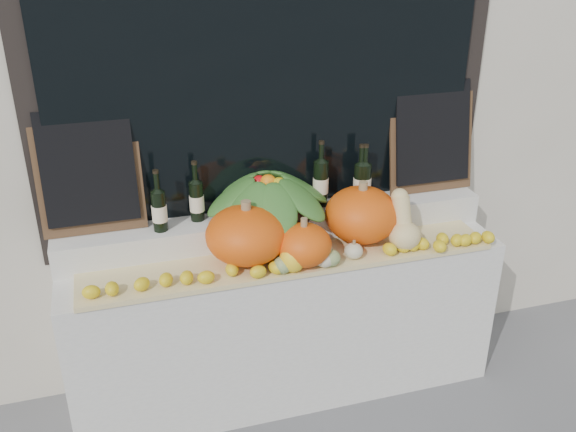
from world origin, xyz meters
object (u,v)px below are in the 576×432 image
at_px(produce_bowl, 268,195).
at_px(pumpkin_left, 247,235).
at_px(wine_bottle_tall, 321,183).
at_px(pumpkin_right, 362,215).
at_px(butternut_squash, 403,226).

bearing_deg(produce_bowl, pumpkin_left, -128.26).
bearing_deg(wine_bottle_tall, pumpkin_left, -152.08).
distance_m(pumpkin_right, butternut_squash, 0.23).
relative_size(produce_bowl, wine_bottle_tall, 1.92).
bearing_deg(pumpkin_left, butternut_squash, -6.62).
height_order(produce_bowl, wine_bottle_tall, wine_bottle_tall).
bearing_deg(pumpkin_right, butternut_squash, -38.17).
height_order(pumpkin_right, butternut_squash, butternut_squash).
bearing_deg(pumpkin_right, produce_bowl, 160.11).
bearing_deg(pumpkin_left, pumpkin_right, 4.12).
relative_size(pumpkin_right, butternut_squash, 1.29).
xyz_separation_m(pumpkin_left, wine_bottle_tall, (0.47, 0.25, 0.12)).
distance_m(pumpkin_left, butternut_squash, 0.81).
bearing_deg(butternut_squash, produce_bowl, 154.40).
bearing_deg(pumpkin_left, produce_bowl, 51.74).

